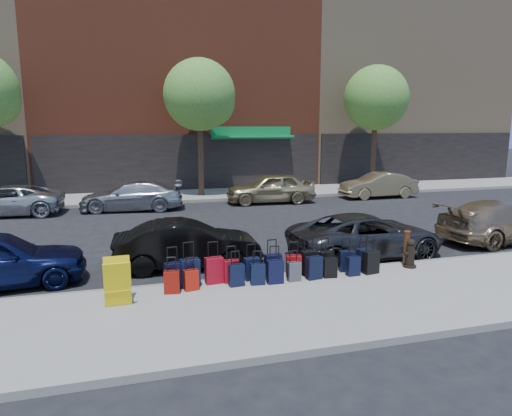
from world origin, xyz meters
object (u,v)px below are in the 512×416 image
object	(u,v)px
car_far_0	(5,201)
car_far_3	(378,185)
bollard	(406,248)
fire_hydrant	(410,254)
suitcase_front_5	(273,266)
car_near_1	(187,245)
car_near_3	(504,221)
tree_center	(202,97)
car_near_2	(366,236)
display_rack	(117,282)
car_far_1	(132,196)
car_far_2	(270,188)
tree_right	(378,100)

from	to	relation	value
car_far_0	car_far_3	bearing A→B (deg)	94.26
bollard	car_far_0	distance (m)	16.99
fire_hydrant	suitcase_front_5	bearing A→B (deg)	167.58
car_near_1	car_near_3	distance (m)	10.79
tree_center	fire_hydrant	xyz separation A→B (m)	(3.22, -14.43, -4.90)
car_near_2	display_rack	bearing A→B (deg)	104.11
tree_center	car_far_3	size ratio (longest dim) A/B	1.73
bollard	suitcase_front_5	bearing A→B (deg)	-179.37
car_near_3	car_far_1	xyz separation A→B (m)	(-12.16, 9.49, -0.02)
fire_hydrant	bollard	bearing A→B (deg)	82.12
car_far_1	car_far_3	bearing A→B (deg)	98.19
car_near_3	car_near_2	bearing A→B (deg)	89.63
car_far_2	car_far_3	size ratio (longest dim) A/B	1.07
display_rack	car_near_1	xyz separation A→B (m)	(1.82, 2.63, 0.02)
car_near_2	car_far_1	distance (m)	11.94
fire_hydrant	car_far_2	world-z (taller)	car_far_2
car_far_2	tree_center	bearing A→B (deg)	-127.86
suitcase_front_5	tree_center	bearing A→B (deg)	81.59
tree_center	car_far_2	distance (m)	6.14
car_near_1	car_far_1	bearing A→B (deg)	10.79
suitcase_front_5	car_near_1	xyz separation A→B (m)	(-1.88, 1.91, 0.20)
bollard	car_near_1	size ratio (longest dim) A/B	0.24
fire_hydrant	car_far_2	xyz separation A→B (m)	(-0.23, 11.75, 0.26)
car_near_1	tree_right	bearing A→B (deg)	-43.85
car_far_3	bollard	bearing A→B (deg)	-27.63
tree_center	car_far_0	distance (m)	10.73
tree_right	display_rack	distance (m)	21.63
suitcase_front_5	fire_hydrant	distance (m)	3.84
car_far_3	suitcase_front_5	bearing A→B (deg)	-40.45
car_far_1	car_far_3	xyz separation A→B (m)	(13.09, 0.24, 0.01)
tree_right	car_far_0	xyz separation A→B (m)	(-19.74, -2.69, -4.75)
car_near_2	fire_hydrant	bearing A→B (deg)	-170.16
car_near_2	car_far_1	bearing A→B (deg)	30.78
car_near_3	car_far_0	size ratio (longest dim) A/B	1.01
tree_center	car_far_1	distance (m)	6.76
car_near_2	car_far_2	xyz separation A→B (m)	(0.16, 10.08, 0.11)
display_rack	car_near_3	bearing A→B (deg)	10.02
bollard	display_rack	world-z (taller)	display_rack
suitcase_front_5	car_near_1	world-z (taller)	car_near_1
tree_center	car_near_3	bearing A→B (deg)	-56.17
display_rack	car_far_2	distance (m)	14.33
car_near_2	tree_center	bearing A→B (deg)	9.13
suitcase_front_5	car_near_2	world-z (taller)	car_near_2
display_rack	car_near_2	xyz separation A→B (m)	(7.14, 2.25, 0.02)
tree_center	car_near_3	distance (m)	15.61
car_near_1	tree_center	bearing A→B (deg)	-8.86
car_far_1	tree_center	bearing A→B (deg)	133.71
tree_center	bollard	size ratio (longest dim) A/B	7.59
tree_center	car_far_1	world-z (taller)	tree_center
tree_center	car_far_0	xyz separation A→B (m)	(-9.24, -2.69, -4.75)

